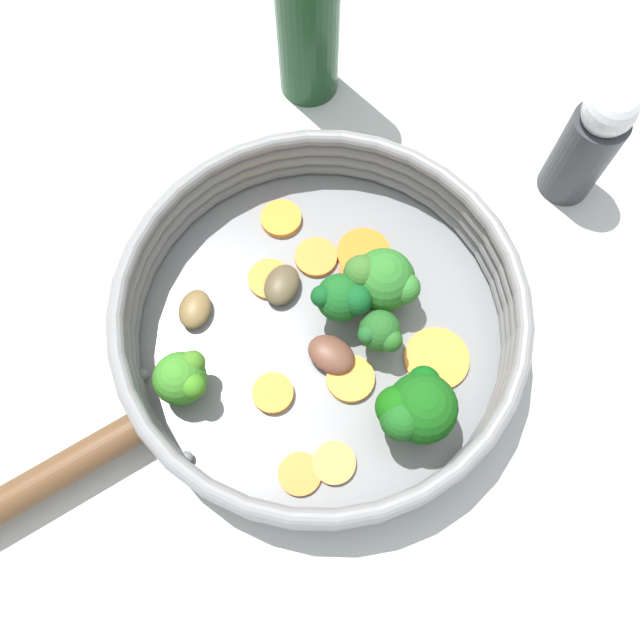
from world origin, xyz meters
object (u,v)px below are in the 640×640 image
at_px(broccoli_floret_4, 343,298).
at_px(mushroom_piece_0, 194,313).
at_px(broccoli_floret_1, 182,378).
at_px(broccoli_floret_2, 382,280).
at_px(carrot_slice_3, 437,359).
at_px(carrot_slice_8, 270,279).
at_px(broccoli_floret_0, 415,408).
at_px(broccoli_floret_3, 380,333).
at_px(carrot_slice_6, 281,219).
at_px(skillet, 320,330).
at_px(mushroom_piece_2, 331,355).
at_px(carrot_slice_7, 350,379).
at_px(carrot_slice_2, 367,269).
at_px(carrot_slice_5, 298,474).
at_px(salt_shaker, 589,144).
at_px(carrot_slice_1, 334,463).
at_px(mushroom_piece_1, 282,285).
at_px(carrot_slice_9, 273,393).
at_px(carrot_slice_4, 364,253).
at_px(carrot_slice_0, 316,257).

height_order(broccoli_floret_4, mushroom_piece_0, broccoli_floret_4).
bearing_deg(broccoli_floret_1, broccoli_floret_2, -55.71).
distance_m(carrot_slice_3, carrot_slice_8, 0.14).
xyz_separation_m(carrot_slice_3, carrot_slice_8, (0.05, 0.13, 0.00)).
distance_m(broccoli_floret_0, broccoli_floret_3, 0.06).
bearing_deg(carrot_slice_6, broccoli_floret_1, 162.61).
xyz_separation_m(carrot_slice_6, broccoli_floret_4, (-0.07, -0.06, 0.03)).
xyz_separation_m(skillet, mushroom_piece_2, (-0.02, -0.01, 0.01)).
height_order(carrot_slice_7, broccoli_floret_0, broccoli_floret_0).
bearing_deg(broccoli_floret_2, carrot_slice_2, 27.41).
relative_size(broccoli_floret_3, broccoli_floret_4, 0.87).
bearing_deg(carrot_slice_5, broccoli_floret_2, -16.97).
distance_m(broccoli_floret_1, mushroom_piece_2, 0.10).
relative_size(carrot_slice_6, salt_shaker, 0.29).
bearing_deg(mushroom_piece_0, carrot_slice_1, -129.35).
relative_size(broccoli_floret_2, mushroom_piece_1, 1.63).
bearing_deg(mushroom_piece_2, carrot_slice_5, 171.88).
relative_size(carrot_slice_8, broccoli_floret_2, 0.60).
xyz_separation_m(carrot_slice_8, broccoli_floret_1, (-0.09, 0.04, 0.02)).
distance_m(carrot_slice_8, carrot_slice_9, 0.09).
bearing_deg(salt_shaker, carrot_slice_6, 107.27).
xyz_separation_m(carrot_slice_1, carrot_slice_7, (0.06, -0.00, 0.00)).
distance_m(carrot_slice_5, broccoli_floret_1, 0.10).
bearing_deg(broccoli_floret_3, carrot_slice_1, 166.62).
bearing_deg(carrot_slice_8, carrot_slice_4, -66.02).
bearing_deg(broccoli_floret_1, carrot_slice_0, -34.09).
bearing_deg(carrot_slice_8, mushroom_piece_2, -135.84).
xyz_separation_m(carrot_slice_3, carrot_slice_9, (-0.04, 0.11, 0.00)).
distance_m(carrot_slice_7, mushroom_piece_1, 0.09).
distance_m(carrot_slice_6, carrot_slice_8, 0.05).
xyz_separation_m(carrot_slice_4, carrot_slice_8, (-0.03, 0.07, -0.00)).
bearing_deg(mushroom_piece_1, broccoli_floret_4, -108.54).
relative_size(broccoli_floret_1, broccoli_floret_2, 0.75).
xyz_separation_m(carrot_slice_4, broccoli_floret_2, (-0.03, -0.01, 0.03)).
bearing_deg(broccoli_floret_0, mushroom_piece_1, 49.22).
xyz_separation_m(skillet, broccoli_floret_1, (-0.06, 0.09, 0.03)).
height_order(carrot_slice_0, carrot_slice_4, carrot_slice_4).
bearing_deg(carrot_slice_8, carrot_slice_7, -135.35).
distance_m(broccoli_floret_4, mushroom_piece_1, 0.05).
bearing_deg(skillet, mushroom_piece_1, 49.50).
relative_size(carrot_slice_0, carrot_slice_7, 0.95).
bearing_deg(mushroom_piece_0, carrot_slice_7, -105.92).
xyz_separation_m(carrot_slice_3, broccoli_floret_1, (-0.04, 0.17, 0.02)).
bearing_deg(carrot_slice_3, carrot_slice_1, 142.15).
bearing_deg(carrot_slice_6, carrot_slice_0, -133.38).
bearing_deg(carrot_slice_8, broccoli_floret_3, -116.04).
relative_size(carrot_slice_7, broccoli_floret_2, 0.62).
xyz_separation_m(carrot_slice_3, broccoli_floret_4, (0.03, 0.07, 0.03)).
bearing_deg(carrot_slice_1, carrot_slice_0, 11.92).
distance_m(carrot_slice_4, carrot_slice_9, 0.13).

